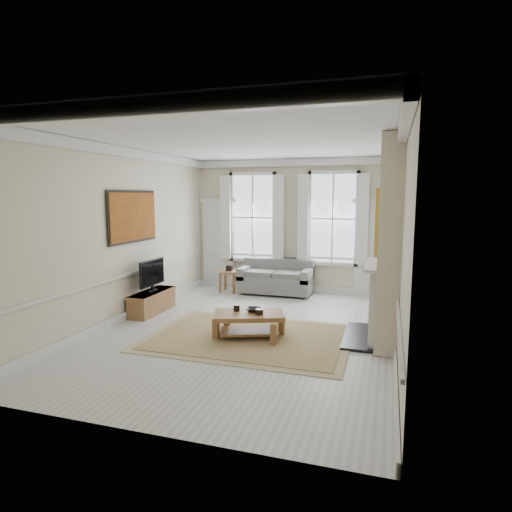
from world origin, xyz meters
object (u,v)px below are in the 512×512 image
(sofa, at_px, (276,280))
(tv_stand, at_px, (152,302))
(coffee_table, at_px, (249,317))
(side_table, at_px, (229,275))

(sofa, xyz_separation_m, tv_stand, (-2.06, -2.55, -0.13))
(coffee_table, height_order, tv_stand, tv_stand)
(sofa, height_order, side_table, sofa)
(side_table, relative_size, tv_stand, 0.43)
(sofa, xyz_separation_m, coffee_table, (0.42, -3.49, 0.01))
(sofa, bearing_deg, coffee_table, -83.06)
(tv_stand, bearing_deg, sofa, 51.18)
(side_table, xyz_separation_m, coffee_table, (1.63, -3.31, -0.07))
(side_table, distance_m, tv_stand, 2.53)
(sofa, relative_size, tv_stand, 1.41)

